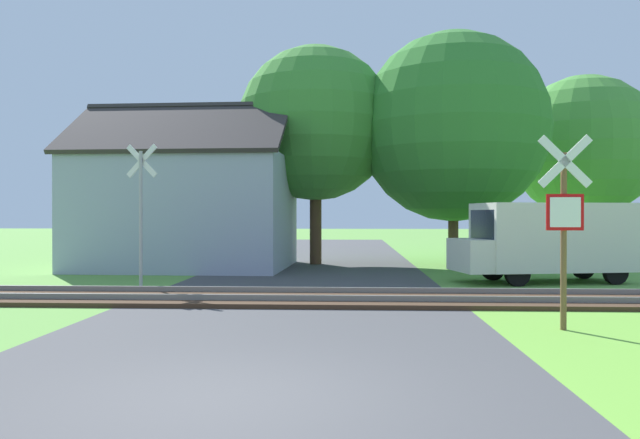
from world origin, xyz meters
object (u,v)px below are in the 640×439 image
at_px(stop_sign_near, 564,220).
at_px(tree_far, 584,147).
at_px(tree_right, 453,127).
at_px(house, 189,208).
at_px(mail_truck, 547,239).
at_px(tree_center, 316,124).
at_px(crossing_sign_far, 141,205).

xyz_separation_m(stop_sign_near, tree_far, (7.05, 18.46, 3.17)).
bearing_deg(stop_sign_near, tree_right, -89.79).
xyz_separation_m(house, mail_truck, (11.41, -4.49, -0.91)).
distance_m(tree_center, mail_truck, 10.21).
bearing_deg(crossing_sign_far, tree_center, 73.87).
bearing_deg(tree_center, crossing_sign_far, -116.49).
height_order(house, mail_truck, house).
relative_size(tree_right, tree_far, 1.07).
height_order(crossing_sign_far, tree_center, tree_center).
relative_size(crossing_sign_far, mail_truck, 0.73).
height_order(crossing_sign_far, tree_right, tree_right).
bearing_deg(tree_far, house, -158.33).
height_order(tree_far, mail_truck, tree_far).
distance_m(stop_sign_near, house, 15.19).
relative_size(stop_sign_near, crossing_sign_far, 0.86).
xyz_separation_m(tree_center, mail_truck, (6.90, -6.25, -4.20)).
relative_size(house, tree_center, 0.91).
height_order(tree_center, tree_right, tree_right).
xyz_separation_m(stop_sign_near, mail_truck, (2.00, 7.43, -0.59)).
relative_size(crossing_sign_far, tree_center, 0.45).
distance_m(stop_sign_near, tree_center, 14.97).
bearing_deg(house, mail_truck, -19.60).
distance_m(crossing_sign_far, tree_far, 20.81).
bearing_deg(tree_right, mail_truck, -74.20).
height_order(house, tree_right, tree_right).
bearing_deg(tree_far, stop_sign_near, -110.91).
bearing_deg(stop_sign_near, tree_center, -68.63).
distance_m(house, tree_far, 17.93).
relative_size(crossing_sign_far, tree_far, 0.46).
relative_size(house, tree_far, 0.94).
xyz_separation_m(tree_right, mail_truck, (1.66, -5.87, -3.98)).
bearing_deg(tree_far, mail_truck, -114.58).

